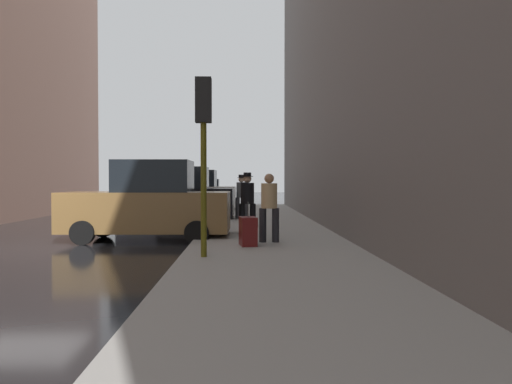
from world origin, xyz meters
The scene contains 13 objects.
ground_plane centered at (0.00, 0.00, 0.00)m, with size 120.00×120.00×0.00m, color black.
sidewalk centered at (6.00, 0.00, 0.07)m, with size 4.00×40.00×0.15m, color gray.
parked_bronze_suv centered at (2.65, 1.61, 1.03)m, with size 4.64×2.13×2.25m.
parked_black_suv centered at (2.65, 8.10, 1.03)m, with size 4.63×2.13×2.25m.
parked_white_van centered at (2.65, 14.35, 1.03)m, with size 4.67×2.20×2.25m.
parked_silver_sedan centered at (2.65, 19.89, 0.85)m, with size 4.22×2.10×1.79m.
fire_hydrant centered at (4.45, 5.07, 0.50)m, with size 0.42×0.22×0.70m.
traffic_light centered at (4.50, -2.35, 2.76)m, with size 0.32×0.32×3.60m.
pedestrian_in_tan_coat centered at (5.95, -0.01, 1.10)m, with size 0.51×0.43×1.71m.
pedestrian_with_fedora centered at (5.42, 2.40, 1.14)m, with size 0.50×0.40×1.78m.
pedestrian_with_beanie centered at (5.23, 7.82, 1.14)m, with size 0.52×0.45×1.78m.
rolling_suitcase centered at (5.41, -0.66, 0.49)m, with size 0.44×0.61×1.04m.
duffel_bag centered at (5.63, 4.32, 0.29)m, with size 0.32×0.44×0.28m.
Camera 1 is at (5.29, -12.40, 1.69)m, focal length 35.00 mm.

